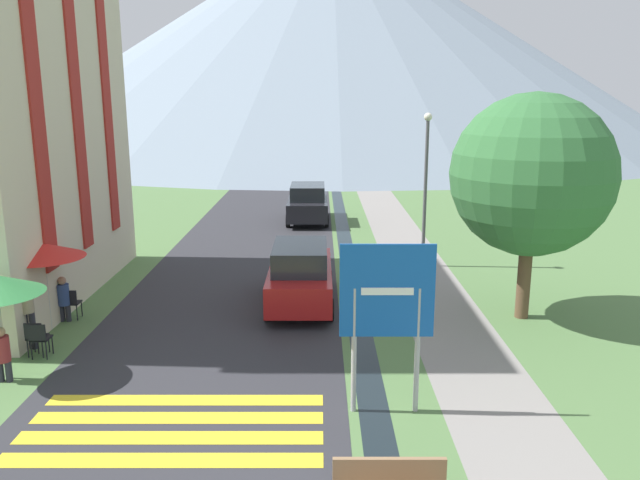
{
  "coord_description": "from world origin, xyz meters",
  "views": [
    {
      "loc": [
        0.16,
        -6.11,
        5.89
      ],
      "look_at": [
        0.17,
        10.0,
        2.18
      ],
      "focal_mm": 35.0,
      "sensor_mm": 36.0,
      "label": 1
    }
  ],
  "objects_px": {
    "parked_car_far": "(308,203)",
    "person_seated_near": "(2,352)",
    "tree_by_path": "(532,175)",
    "cafe_chair_far_left": "(71,301)",
    "streetlamp": "(426,177)",
    "person_seated_far": "(63,297)",
    "cafe_umbrella_middle_red": "(43,250)",
    "parked_car_near": "(300,274)",
    "cafe_chair_near_left": "(39,337)",
    "person_standing_terrace": "(27,309)",
    "road_sign": "(387,305)",
    "cafe_chair_near_right": "(36,336)"
  },
  "relations": [
    {
      "from": "parked_car_far",
      "to": "person_seated_near",
      "type": "xyz_separation_m",
      "value": [
        -6.08,
        -17.3,
        -0.24
      ]
    },
    {
      "from": "tree_by_path",
      "to": "parked_car_far",
      "type": "bearing_deg",
      "value": 114.56
    },
    {
      "from": "cafe_chair_far_left",
      "to": "streetlamp",
      "type": "distance_m",
      "value": 12.02
    },
    {
      "from": "parked_car_far",
      "to": "person_seated_far",
      "type": "height_order",
      "value": "parked_car_far"
    },
    {
      "from": "person_seated_far",
      "to": "streetlamp",
      "type": "distance_m",
      "value": 12.16
    },
    {
      "from": "cafe_umbrella_middle_red",
      "to": "person_seated_far",
      "type": "bearing_deg",
      "value": 79.0
    },
    {
      "from": "parked_car_near",
      "to": "tree_by_path",
      "type": "height_order",
      "value": "tree_by_path"
    },
    {
      "from": "cafe_chair_near_left",
      "to": "cafe_chair_far_left",
      "type": "distance_m",
      "value": 2.57
    },
    {
      "from": "cafe_chair_far_left",
      "to": "person_seated_far",
      "type": "xyz_separation_m",
      "value": [
        -0.14,
        -0.12,
        0.17
      ]
    },
    {
      "from": "person_seated_near",
      "to": "person_seated_far",
      "type": "xyz_separation_m",
      "value": [
        -0.18,
        3.64,
        0.01
      ]
    },
    {
      "from": "cafe_umbrella_middle_red",
      "to": "person_standing_terrace",
      "type": "xyz_separation_m",
      "value": [
        0.05,
        -1.25,
        -1.12
      ]
    },
    {
      "from": "cafe_umbrella_middle_red",
      "to": "tree_by_path",
      "type": "bearing_deg",
      "value": 4.31
    },
    {
      "from": "person_standing_terrace",
      "to": "streetlamp",
      "type": "relative_size",
      "value": 0.32
    },
    {
      "from": "cafe_chair_far_left",
      "to": "road_sign",
      "type": "bearing_deg",
      "value": -54.46
    },
    {
      "from": "person_standing_terrace",
      "to": "person_seated_near",
      "type": "bearing_deg",
      "value": -82.01
    },
    {
      "from": "streetlamp",
      "to": "cafe_chair_near_right",
      "type": "bearing_deg",
      "value": -142.11
    },
    {
      "from": "cafe_chair_near_right",
      "to": "person_seated_near",
      "type": "distance_m",
      "value": 1.31
    },
    {
      "from": "cafe_umbrella_middle_red",
      "to": "cafe_chair_near_right",
      "type": "bearing_deg",
      "value": -76.65
    },
    {
      "from": "tree_by_path",
      "to": "cafe_umbrella_middle_red",
      "type": "bearing_deg",
      "value": -175.69
    },
    {
      "from": "streetlamp",
      "to": "road_sign",
      "type": "bearing_deg",
      "value": -102.96
    },
    {
      "from": "parked_car_far",
      "to": "cafe_chair_near_right",
      "type": "bearing_deg",
      "value": -110.47
    },
    {
      "from": "road_sign",
      "to": "cafe_umbrella_middle_red",
      "type": "bearing_deg",
      "value": 152.37
    },
    {
      "from": "cafe_chair_near_left",
      "to": "tree_by_path",
      "type": "relative_size",
      "value": 0.14
    },
    {
      "from": "person_seated_far",
      "to": "cafe_umbrella_middle_red",
      "type": "bearing_deg",
      "value": -101.0
    },
    {
      "from": "parked_car_far",
      "to": "streetlamp",
      "type": "distance_m",
      "value": 9.37
    },
    {
      "from": "person_seated_far",
      "to": "road_sign",
      "type": "bearing_deg",
      "value": -31.33
    },
    {
      "from": "parked_car_near",
      "to": "tree_by_path",
      "type": "xyz_separation_m",
      "value": [
        6.08,
        -1.05,
        2.98
      ]
    },
    {
      "from": "parked_car_far",
      "to": "cafe_chair_near_right",
      "type": "distance_m",
      "value": 17.09
    },
    {
      "from": "cafe_chair_far_left",
      "to": "person_seated_near",
      "type": "xyz_separation_m",
      "value": [
        0.03,
        -3.76,
        0.16
      ]
    },
    {
      "from": "cafe_chair_near_right",
      "to": "cafe_chair_far_left",
      "type": "relative_size",
      "value": 1.0
    },
    {
      "from": "road_sign",
      "to": "parked_car_far",
      "type": "relative_size",
      "value": 0.74
    },
    {
      "from": "streetlamp",
      "to": "tree_by_path",
      "type": "distance_m",
      "value": 5.66
    },
    {
      "from": "parked_car_near",
      "to": "cafe_chair_far_left",
      "type": "distance_m",
      "value": 6.28
    },
    {
      "from": "parked_car_near",
      "to": "cafe_chair_near_left",
      "type": "relative_size",
      "value": 5.18
    },
    {
      "from": "person_seated_near",
      "to": "streetlamp",
      "type": "xyz_separation_m",
      "value": [
        10.33,
        9.25,
        2.49
      ]
    },
    {
      "from": "parked_car_near",
      "to": "person_seated_far",
      "type": "xyz_separation_m",
      "value": [
        -6.28,
        -1.36,
        -0.22
      ]
    },
    {
      "from": "parked_car_far",
      "to": "tree_by_path",
      "type": "xyz_separation_m",
      "value": [
        6.1,
        -13.35,
        2.98
      ]
    },
    {
      "from": "person_seated_near",
      "to": "person_seated_far",
      "type": "relative_size",
      "value": 0.98
    },
    {
      "from": "parked_car_near",
      "to": "streetlamp",
      "type": "distance_m",
      "value": 6.4
    },
    {
      "from": "streetlamp",
      "to": "cafe_umbrella_middle_red",
      "type": "bearing_deg",
      "value": -149.58
    },
    {
      "from": "road_sign",
      "to": "streetlamp",
      "type": "bearing_deg",
      "value": 77.04
    },
    {
      "from": "road_sign",
      "to": "person_standing_terrace",
      "type": "distance_m",
      "value": 8.77
    },
    {
      "from": "cafe_chair_near_right",
      "to": "cafe_umbrella_middle_red",
      "type": "height_order",
      "value": "cafe_umbrella_middle_red"
    },
    {
      "from": "person_seated_far",
      "to": "parked_car_near",
      "type": "bearing_deg",
      "value": 12.23
    },
    {
      "from": "person_seated_far",
      "to": "person_standing_terrace",
      "type": "bearing_deg",
      "value": -92.17
    },
    {
      "from": "cafe_chair_near_left",
      "to": "tree_by_path",
      "type": "height_order",
      "value": "tree_by_path"
    },
    {
      "from": "cafe_chair_near_left",
      "to": "person_seated_near",
      "type": "distance_m",
      "value": 1.24
    },
    {
      "from": "cafe_chair_far_left",
      "to": "cafe_umbrella_middle_red",
      "type": "distance_m",
      "value": 1.79
    },
    {
      "from": "cafe_umbrella_middle_red",
      "to": "streetlamp",
      "type": "height_order",
      "value": "streetlamp"
    },
    {
      "from": "parked_car_far",
      "to": "cafe_chair_near_left",
      "type": "relative_size",
      "value": 5.23
    }
  ]
}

